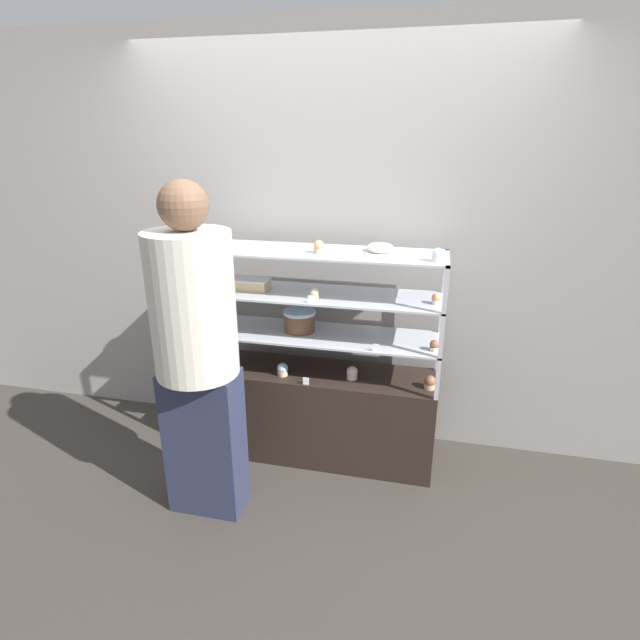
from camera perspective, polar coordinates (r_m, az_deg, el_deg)
ground_plane at (r=3.41m, az=-0.00°, el=-14.82°), size 20.00×20.00×0.00m
back_wall at (r=3.19m, az=1.42°, el=8.39°), size 8.00×0.05×2.60m
display_base at (r=3.24m, az=-0.00°, el=-10.58°), size 1.43×0.41×0.59m
display_riser_lower at (r=3.01m, az=-0.00°, el=-1.86°), size 1.43×0.41×0.25m
display_riser_middle at (r=2.92m, az=-0.00°, el=2.75°), size 1.43×0.41×0.25m
display_riser_upper at (r=2.85m, az=-0.00°, el=7.60°), size 1.43×0.41×0.25m
layer_cake_centerpiece at (r=3.03m, az=-2.34°, el=-0.06°), size 0.19×0.19×0.13m
sheet_cake_frosted at (r=3.02m, az=-7.98°, el=4.12°), size 0.22×0.14×0.07m
cupcake_0 at (r=3.23m, az=-11.68°, el=-4.56°), size 0.07×0.07×0.08m
cupcake_1 at (r=3.05m, az=-4.31°, el=-5.67°), size 0.07×0.07×0.08m
cupcake_2 at (r=3.01m, az=3.68°, el=-6.08°), size 0.07×0.07×0.08m
cupcake_3 at (r=2.96m, az=12.44°, el=-6.99°), size 0.07×0.07×0.08m
price_tag_0 at (r=2.94m, az=-1.62°, el=-7.00°), size 0.04×0.00×0.04m
cupcake_4 at (r=3.12m, az=-12.28°, el=-0.58°), size 0.05×0.05×0.06m
cupcake_5 at (r=2.83m, az=12.94°, el=-2.88°), size 0.05×0.05×0.06m
price_tag_1 at (r=2.77m, az=6.41°, el=-3.16°), size 0.04×0.00×0.04m
cupcake_6 at (r=3.04m, az=-12.39°, el=3.84°), size 0.05×0.05×0.06m
cupcake_7 at (r=2.82m, az=-0.61°, el=3.04°), size 0.05×0.05×0.06m
cupcake_8 at (r=2.80m, az=13.14°, el=2.35°), size 0.05×0.05×0.06m
price_tag_2 at (r=2.74m, az=-1.04°, el=2.37°), size 0.04×0.00×0.04m
cupcake_9 at (r=2.97m, az=-13.03°, el=8.56°), size 0.06×0.06×0.07m
cupcake_10 at (r=2.79m, az=-0.13°, el=8.34°), size 0.06×0.06×0.07m
cupcake_11 at (r=2.66m, az=13.27°, el=7.23°), size 0.06×0.06×0.07m
price_tag_3 at (r=2.62m, az=5.28°, el=7.18°), size 0.04×0.00×0.04m
donut_glazed at (r=2.85m, az=6.89°, el=8.19°), size 0.15×0.15×0.04m
customer_figure at (r=2.58m, az=-13.90°, el=-3.32°), size 0.42×0.42×1.78m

